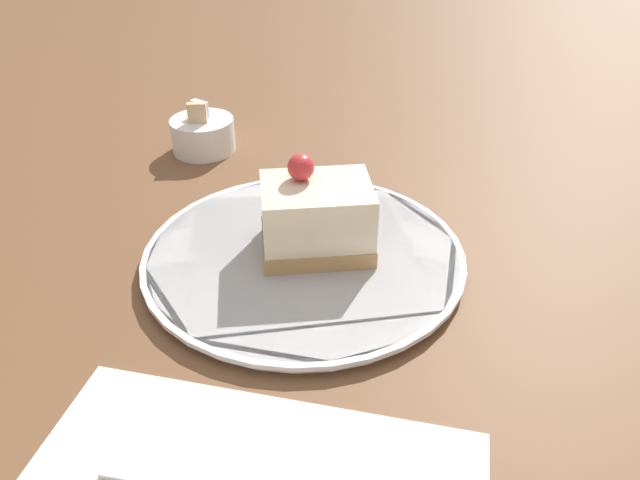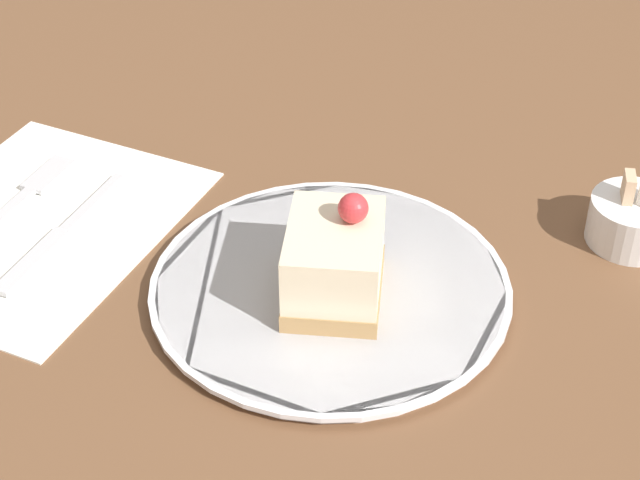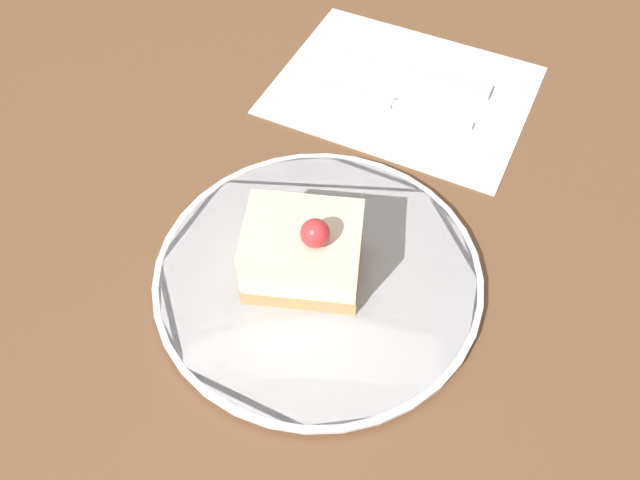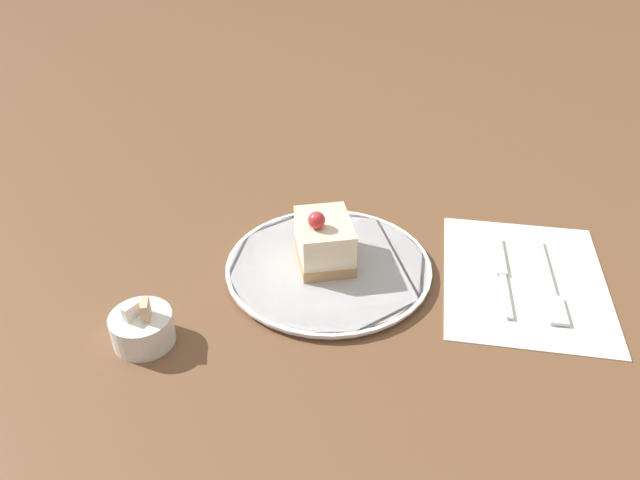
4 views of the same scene
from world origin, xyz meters
The scene contains 7 objects.
ground_plane centered at (0.00, 0.00, 0.00)m, with size 4.00×4.00×0.00m, color brown.
plate centered at (-0.02, 0.04, 0.01)m, with size 0.27×0.27×0.01m.
cake_slice centered at (-0.01, 0.03, 0.04)m, with size 0.09×0.11×0.08m.
napkin centered at (-0.27, 0.01, 0.00)m, with size 0.21×0.26×0.00m.
fork centered at (-0.30, 0.03, 0.01)m, with size 0.02×0.17×0.00m.
knife centered at (-0.24, 0.00, 0.01)m, with size 0.02×0.17×0.00m.
sugar_bowl centered at (0.16, 0.20, 0.02)m, with size 0.07×0.07×0.06m.
Camera 4 is at (-0.12, 0.67, 0.50)m, focal length 35.00 mm.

